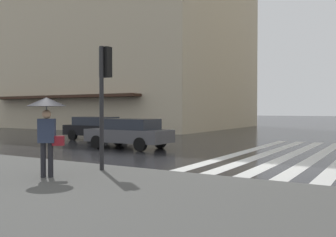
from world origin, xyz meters
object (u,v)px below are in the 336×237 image
Objects in this scene: pedestrian_with_floral_umbrella at (47,114)px; traffic_signal_post at (104,81)px; car_dark_grey at (129,133)px; car_black at (97,128)px.

traffic_signal_post is at bearing -13.36° from pedestrian_with_floral_umbrella.
traffic_signal_post is 7.54m from car_dark_grey.
traffic_signal_post is 0.84× the size of car_dark_grey.
pedestrian_with_floral_umbrella is (-1.70, 0.40, -0.92)m from traffic_signal_post.
traffic_signal_post is at bearing -148.86° from car_dark_grey.
car_dark_grey is at bearing 22.99° from pedestrian_with_floral_umbrella.
traffic_signal_post is 1.97m from pedestrian_with_floral_umbrella.
pedestrian_with_floral_umbrella is (-10.95, -8.03, 0.96)m from car_black.
car_dark_grey is (6.25, 3.78, -1.88)m from traffic_signal_post.
pedestrian_with_floral_umbrella is at bearing -143.73° from car_black.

